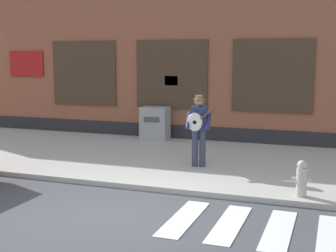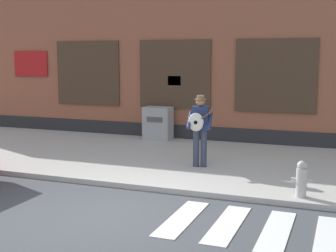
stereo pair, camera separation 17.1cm
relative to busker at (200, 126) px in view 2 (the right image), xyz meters
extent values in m
plane|color=#424449|center=(-0.35, -3.47, -1.10)|extent=(160.00, 160.00, 0.00)
cube|color=#ADAAA3|center=(-0.35, 0.79, -1.04)|extent=(28.00, 5.57, 0.11)
cube|color=#99563D|center=(-0.35, 5.58, 2.01)|extent=(28.00, 4.00, 6.22)
cube|color=#28282B|center=(-0.35, 3.56, -0.82)|extent=(28.00, 0.04, 0.55)
cube|color=#473323|center=(-5.11, 3.55, 1.08)|extent=(2.40, 0.06, 2.18)
cube|color=black|center=(-5.11, 3.54, 1.08)|extent=(2.28, 0.03, 2.06)
cube|color=#473323|center=(-1.94, 3.55, 1.08)|extent=(2.40, 0.06, 2.18)
cube|color=black|center=(-1.94, 3.54, 1.08)|extent=(2.28, 0.03, 2.06)
cube|color=#473323|center=(1.24, 3.55, 1.08)|extent=(2.40, 0.06, 2.18)
cube|color=black|center=(1.24, 3.54, 1.08)|extent=(2.28, 0.03, 2.06)
cube|color=red|center=(-7.45, 3.54, 1.39)|extent=(1.40, 0.04, 0.90)
cube|color=yellow|center=(-1.94, 3.53, 0.88)|extent=(0.44, 0.02, 0.30)
cube|color=silver|center=(0.71, -3.29, -1.09)|extent=(0.42, 1.90, 0.01)
cube|color=silver|center=(1.51, -3.29, -1.09)|extent=(0.42, 1.90, 0.01)
cube|color=silver|center=(2.30, -3.29, -1.09)|extent=(0.42, 1.90, 0.01)
cube|color=silver|center=(3.10, -3.29, -1.09)|extent=(0.42, 1.90, 0.01)
cylinder|color=#33384C|center=(0.09, 0.05, -0.54)|extent=(0.15, 0.15, 0.89)
cylinder|color=#33384C|center=(-0.08, 0.00, -0.54)|extent=(0.15, 0.15, 0.89)
cube|color=navy|center=(0.00, 0.04, 0.19)|extent=(0.41, 0.28, 0.57)
sphere|color=#9E7051|center=(0.00, 0.04, 0.58)|extent=(0.22, 0.22, 0.22)
cylinder|color=olive|center=(0.00, 0.04, 0.64)|extent=(0.28, 0.28, 0.02)
cylinder|color=olive|center=(0.00, 0.04, 0.69)|extent=(0.18, 0.18, 0.09)
cylinder|color=navy|center=(0.26, -0.02, 0.15)|extent=(0.18, 0.52, 0.39)
cylinder|color=navy|center=(-0.21, -0.10, 0.15)|extent=(0.18, 0.52, 0.39)
ellipsoid|color=silver|center=(-0.04, -0.15, 0.12)|extent=(0.38, 0.18, 0.44)
cylinder|color=black|center=(-0.03, -0.21, 0.12)|extent=(0.09, 0.03, 0.09)
cylinder|color=brown|center=(0.22, -0.13, 0.30)|extent=(0.47, 0.12, 0.34)
cube|color=#9E9E9E|center=(-2.35, 3.13, -0.47)|extent=(0.87, 0.57, 1.05)
cube|color=#4C4C4C|center=(-2.35, 2.84, -0.31)|extent=(0.52, 0.02, 0.16)
cylinder|color=#B2ADA8|center=(2.52, -1.64, -0.71)|extent=(0.20, 0.20, 0.55)
sphere|color=#B2ADA8|center=(2.52, -1.64, -0.38)|extent=(0.18, 0.18, 0.18)
cylinder|color=#B2ADA8|center=(2.38, -1.64, -0.66)|extent=(0.10, 0.07, 0.07)
cylinder|color=#B2ADA8|center=(2.66, -1.64, -0.66)|extent=(0.10, 0.07, 0.07)
camera|label=1|loc=(3.07, -10.60, 1.65)|focal=50.00mm
camera|label=2|loc=(3.23, -10.54, 1.65)|focal=50.00mm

